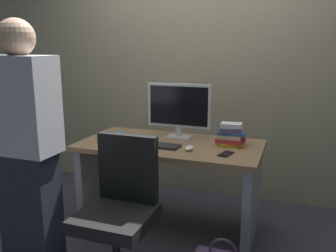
{
  "coord_description": "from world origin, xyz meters",
  "views": [
    {
      "loc": [
        0.92,
        -2.59,
        1.49
      ],
      "look_at": [
        0.0,
        -0.05,
        0.88
      ],
      "focal_mm": 38.38,
      "sensor_mm": 36.0,
      "label": 1
    }
  ],
  "objects_px": {
    "office_chair": "(120,219)",
    "keyboard": "(153,145)",
    "person_at_desk": "(26,154)",
    "cup_near_keyboard": "(119,138)",
    "book_stack": "(231,135)",
    "desk": "(170,170)",
    "mouse": "(189,148)",
    "monitor": "(179,108)",
    "cell_phone": "(226,154)"
  },
  "relations": [
    {
      "from": "office_chair",
      "to": "keyboard",
      "type": "height_order",
      "value": "office_chair"
    },
    {
      "from": "person_at_desk",
      "to": "cup_near_keyboard",
      "type": "bearing_deg",
      "value": 71.94
    },
    {
      "from": "person_at_desk",
      "to": "book_stack",
      "type": "xyz_separation_m",
      "value": [
        1.07,
        1.02,
        -0.03
      ]
    },
    {
      "from": "desk",
      "to": "person_at_desk",
      "type": "relative_size",
      "value": 0.87
    },
    {
      "from": "mouse",
      "to": "desk",
      "type": "bearing_deg",
      "value": 145.14
    },
    {
      "from": "desk",
      "to": "mouse",
      "type": "height_order",
      "value": "mouse"
    },
    {
      "from": "office_chair",
      "to": "person_at_desk",
      "type": "distance_m",
      "value": 0.7
    },
    {
      "from": "desk",
      "to": "book_stack",
      "type": "bearing_deg",
      "value": 12.21
    },
    {
      "from": "office_chair",
      "to": "person_at_desk",
      "type": "relative_size",
      "value": 0.57
    },
    {
      "from": "desk",
      "to": "keyboard",
      "type": "height_order",
      "value": "keyboard"
    },
    {
      "from": "cup_near_keyboard",
      "to": "book_stack",
      "type": "distance_m",
      "value": 0.87
    },
    {
      "from": "monitor",
      "to": "cell_phone",
      "type": "bearing_deg",
      "value": -35.37
    },
    {
      "from": "cup_near_keyboard",
      "to": "monitor",
      "type": "bearing_deg",
      "value": 43.1
    },
    {
      "from": "desk",
      "to": "cell_phone",
      "type": "bearing_deg",
      "value": -17.71
    },
    {
      "from": "book_stack",
      "to": "monitor",
      "type": "bearing_deg",
      "value": 170.31
    },
    {
      "from": "cup_near_keyboard",
      "to": "cell_phone",
      "type": "xyz_separation_m",
      "value": [
        0.84,
        0.02,
        -0.05
      ]
    },
    {
      "from": "desk",
      "to": "monitor",
      "type": "distance_m",
      "value": 0.51
    },
    {
      "from": "monitor",
      "to": "cup_near_keyboard",
      "type": "height_order",
      "value": "monitor"
    },
    {
      "from": "desk",
      "to": "keyboard",
      "type": "bearing_deg",
      "value": -129.22
    },
    {
      "from": "cup_near_keyboard",
      "to": "mouse",
      "type": "bearing_deg",
      "value": 3.81
    },
    {
      "from": "desk",
      "to": "cell_phone",
      "type": "xyz_separation_m",
      "value": [
        0.48,
        -0.15,
        0.23
      ]
    },
    {
      "from": "cup_near_keyboard",
      "to": "person_at_desk",
      "type": "bearing_deg",
      "value": -108.06
    },
    {
      "from": "person_at_desk",
      "to": "book_stack",
      "type": "distance_m",
      "value": 1.47
    },
    {
      "from": "keyboard",
      "to": "book_stack",
      "type": "relative_size",
      "value": 1.92
    },
    {
      "from": "keyboard",
      "to": "mouse",
      "type": "height_order",
      "value": "mouse"
    },
    {
      "from": "book_stack",
      "to": "cup_near_keyboard",
      "type": "bearing_deg",
      "value": -161.49
    },
    {
      "from": "office_chair",
      "to": "cup_near_keyboard",
      "type": "relative_size",
      "value": 9.5
    },
    {
      "from": "keyboard",
      "to": "mouse",
      "type": "distance_m",
      "value": 0.3
    },
    {
      "from": "office_chair",
      "to": "book_stack",
      "type": "height_order",
      "value": "office_chair"
    },
    {
      "from": "monitor",
      "to": "book_stack",
      "type": "xyz_separation_m",
      "value": [
        0.45,
        -0.08,
        -0.18
      ]
    },
    {
      "from": "office_chair",
      "to": "person_at_desk",
      "type": "bearing_deg",
      "value": -164.06
    },
    {
      "from": "desk",
      "to": "office_chair",
      "type": "height_order",
      "value": "office_chair"
    },
    {
      "from": "desk",
      "to": "cup_near_keyboard",
      "type": "bearing_deg",
      "value": -154.14
    },
    {
      "from": "keyboard",
      "to": "desk",
      "type": "bearing_deg",
      "value": 53.63
    },
    {
      "from": "keyboard",
      "to": "mouse",
      "type": "relative_size",
      "value": 4.3
    },
    {
      "from": "desk",
      "to": "keyboard",
      "type": "distance_m",
      "value": 0.28
    },
    {
      "from": "monitor",
      "to": "mouse",
      "type": "bearing_deg",
      "value": -59.38
    },
    {
      "from": "person_at_desk",
      "to": "mouse",
      "type": "distance_m",
      "value": 1.12
    },
    {
      "from": "person_at_desk",
      "to": "cell_phone",
      "type": "bearing_deg",
      "value": 35.2
    },
    {
      "from": "mouse",
      "to": "person_at_desk",
      "type": "bearing_deg",
      "value": -136.07
    },
    {
      "from": "cup_near_keyboard",
      "to": "desk",
      "type": "bearing_deg",
      "value": 25.86
    },
    {
      "from": "book_stack",
      "to": "keyboard",
      "type": "bearing_deg",
      "value": -158.43
    },
    {
      "from": "office_chair",
      "to": "cell_phone",
      "type": "distance_m",
      "value": 0.87
    },
    {
      "from": "cell_phone",
      "to": "keyboard",
      "type": "bearing_deg",
      "value": -168.81
    },
    {
      "from": "office_chair",
      "to": "cell_phone",
      "type": "bearing_deg",
      "value": 48.41
    },
    {
      "from": "office_chair",
      "to": "book_stack",
      "type": "distance_m",
      "value": 1.08
    },
    {
      "from": "keyboard",
      "to": "mouse",
      "type": "xyz_separation_m",
      "value": [
        0.3,
        -0.02,
        0.01
      ]
    },
    {
      "from": "person_at_desk",
      "to": "mouse",
      "type": "bearing_deg",
      "value": 43.93
    },
    {
      "from": "desk",
      "to": "cell_phone",
      "type": "distance_m",
      "value": 0.55
    },
    {
      "from": "monitor",
      "to": "cell_phone",
      "type": "height_order",
      "value": "monitor"
    }
  ]
}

